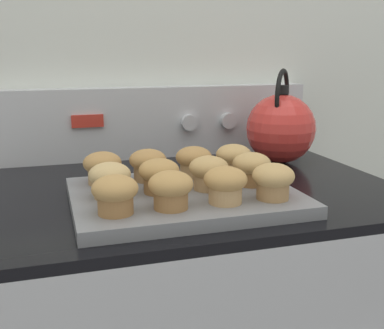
{
  "coord_description": "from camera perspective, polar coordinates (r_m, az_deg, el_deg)",
  "views": [
    {
      "loc": [
        -0.27,
        -0.57,
        1.16
      ],
      "look_at": [
        -0.02,
        0.25,
        0.96
      ],
      "focal_mm": 45.0,
      "sensor_mm": 36.0,
      "label": 1
    }
  ],
  "objects": [
    {
      "name": "muffin_r2_c3",
      "position": [
        0.96,
        4.95,
        0.76
      ],
      "size": [
        0.07,
        0.07,
        0.06
      ],
      "color": "tan",
      "rests_on": "muffin_pan"
    },
    {
      "name": "muffin_r1_c3",
      "position": [
        0.88,
        7.08,
        -0.37
      ],
      "size": [
        0.07,
        0.07,
        0.06
      ],
      "color": "olive",
      "rests_on": "muffin_pan"
    },
    {
      "name": "muffin_r2_c2",
      "position": [
        0.93,
        0.07,
        0.44
      ],
      "size": [
        0.07,
        0.07,
        0.06
      ],
      "color": "tan",
      "rests_on": "muffin_pan"
    },
    {
      "name": "muffin_pan",
      "position": [
        0.85,
        -0.96,
        -3.85
      ],
      "size": [
        0.39,
        0.3,
        0.02
      ],
      "color": "slate",
      "rests_on": "stove_range"
    },
    {
      "name": "muffin_r1_c2",
      "position": [
        0.85,
        2.03,
        -0.84
      ],
      "size": [
        0.07,
        0.07,
        0.06
      ],
      "color": "tan",
      "rests_on": "muffin_pan"
    },
    {
      "name": "tea_kettle",
      "position": [
        1.16,
        10.49,
        4.37
      ],
      "size": [
        0.17,
        0.18,
        0.22
      ],
      "color": "red",
      "rests_on": "stove_range"
    },
    {
      "name": "muffin_r1_c0",
      "position": [
        0.81,
        -9.71,
        -1.7
      ],
      "size": [
        0.07,
        0.07,
        0.06
      ],
      "color": "#A37A4C",
      "rests_on": "muffin_pan"
    },
    {
      "name": "muffin_r2_c0",
      "position": [
        0.9,
        -10.56,
        -0.27
      ],
      "size": [
        0.07,
        0.07,
        0.06
      ],
      "color": "#A37A4C",
      "rests_on": "muffin_pan"
    },
    {
      "name": "muffin_r0_c0",
      "position": [
        0.73,
        -9.1,
        -3.38
      ],
      "size": [
        0.07,
        0.07,
        0.06
      ],
      "color": "olive",
      "rests_on": "muffin_pan"
    },
    {
      "name": "muffin_r0_c1",
      "position": [
        0.75,
        -2.53,
        -2.87
      ],
      "size": [
        0.07,
        0.07,
        0.06
      ],
      "color": "olive",
      "rests_on": "muffin_pan"
    },
    {
      "name": "wall_back",
      "position": [
        1.26,
        -4.81,
        15.21
      ],
      "size": [
        8.0,
        0.05,
        2.4
      ],
      "color": "silver",
      "rests_on": "ground_plane"
    },
    {
      "name": "muffin_r2_c1",
      "position": [
        0.91,
        -5.24,
        0.09
      ],
      "size": [
        0.07,
        0.07,
        0.06
      ],
      "color": "#A37A4C",
      "rests_on": "muffin_pan"
    },
    {
      "name": "muffin_r0_c2",
      "position": [
        0.77,
        3.84,
        -2.29
      ],
      "size": [
        0.07,
        0.07,
        0.06
      ],
      "color": "tan",
      "rests_on": "muffin_pan"
    },
    {
      "name": "muffin_r1_c1",
      "position": [
        0.83,
        -3.92,
        -1.2
      ],
      "size": [
        0.07,
        0.07,
        0.06
      ],
      "color": "olive",
      "rests_on": "muffin_pan"
    },
    {
      "name": "muffin_r0_c3",
      "position": [
        0.81,
        9.59,
        -1.83
      ],
      "size": [
        0.07,
        0.07,
        0.06
      ],
      "color": "#A37A4C",
      "rests_on": "muffin_pan"
    },
    {
      "name": "control_panel",
      "position": [
        1.22,
        -4.0,
        5.07
      ],
      "size": [
        0.78,
        0.07,
        0.17
      ],
      "color": "#B7BABF",
      "rests_on": "stove_range"
    }
  ]
}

